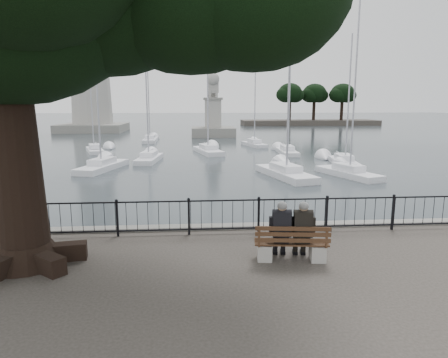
{
  "coord_description": "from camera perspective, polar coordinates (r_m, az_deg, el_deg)",
  "views": [
    {
      "loc": [
        -0.83,
        -8.46,
        3.68
      ],
      "look_at": [
        0.0,
        2.5,
        1.6
      ],
      "focal_mm": 32.0,
      "sensor_mm": 36.0,
      "label": 1
    }
  ],
  "objects": [
    {
      "name": "harbor",
      "position": [
        12.23,
        -0.18,
        -9.28
      ],
      "size": [
        260.0,
        260.0,
        1.2
      ],
      "color": "slate",
      "rests_on": "ground"
    },
    {
      "name": "railing",
      "position": [
        11.43,
        0.0,
        -5.14
      ],
      "size": [
        22.06,
        0.06,
        1.0
      ],
      "color": "black",
      "rests_on": "ground"
    },
    {
      "name": "bench",
      "position": [
        9.72,
        9.59,
        -9.65
      ],
      "size": [
        1.79,
        0.73,
        0.92
      ],
      "color": "#9A9690",
      "rests_on": "ground"
    },
    {
      "name": "person_left",
      "position": [
        9.68,
        8.13,
        -7.52
      ],
      "size": [
        0.45,
        0.75,
        1.46
      ],
      "color": "black",
      "rests_on": "ground"
    },
    {
      "name": "person_right",
      "position": [
        9.74,
        11.05,
        -7.5
      ],
      "size": [
        0.45,
        0.75,
        1.46
      ],
      "color": "black",
      "rests_on": "ground"
    },
    {
      "name": "lighthouse",
      "position": [
        73.09,
        -18.78,
        17.29
      ],
      "size": [
        10.69,
        10.69,
        32.49
      ],
      "color": "slate",
      "rests_on": "ground"
    },
    {
      "name": "lion_monument",
      "position": [
        58.51,
        -1.59,
        8.36
      ],
      "size": [
        6.2,
        6.2,
        9.1
      ],
      "color": "slate",
      "rests_on": "ground"
    },
    {
      "name": "sailboat_a",
      "position": [
        29.98,
        -16.99,
        1.89
      ],
      "size": [
        2.97,
        5.86,
        11.48
      ],
      "color": "white",
      "rests_on": "ground"
    },
    {
      "name": "sailboat_b",
      "position": [
        33.52,
        -10.64,
        3.03
      ],
      "size": [
        1.97,
        5.35,
        10.35
      ],
      "color": "white",
      "rests_on": "ground"
    },
    {
      "name": "sailboat_c",
      "position": [
        26.12,
        8.76,
        1.04
      ],
      "size": [
        3.05,
        6.22,
        12.65
      ],
      "color": "white",
      "rests_on": "ground"
    },
    {
      "name": "sailboat_d",
      "position": [
        32.39,
        16.74,
        2.48
      ],
      "size": [
        2.28,
        5.53,
        9.91
      ],
      "color": "white",
      "rests_on": "ground"
    },
    {
      "name": "sailboat_e",
      "position": [
        41.1,
        -17.97,
        4.08
      ],
      "size": [
        2.8,
        4.98,
        9.97
      ],
      "color": "white",
      "rests_on": "ground"
    },
    {
      "name": "sailboat_f",
      "position": [
        38.43,
        -2.31,
        4.23
      ],
      "size": [
        2.93,
        6.07,
        12.62
      ],
      "color": "white",
      "rests_on": "ground"
    },
    {
      "name": "sailboat_g",
      "position": [
        45.02,
        4.31,
        5.06
      ],
      "size": [
        2.45,
        5.11,
        8.69
      ],
      "color": "white",
      "rests_on": "ground"
    },
    {
      "name": "sailboat_h",
      "position": [
        50.94,
        -10.5,
        5.71
      ],
      "size": [
        1.6,
        5.56,
        14.07
      ],
      "color": "white",
      "rests_on": "ground"
    },
    {
      "name": "sailboat_i",
      "position": [
        27.28,
        17.33,
        1.06
      ],
      "size": [
        3.09,
        5.33,
        11.32
      ],
      "color": "white",
      "rests_on": "ground"
    },
    {
      "name": "sailboat_j",
      "position": [
        38.27,
        9.02,
        4.0
      ],
      "size": [
        1.62,
        5.11,
        9.58
      ],
      "color": "white",
      "rests_on": "ground"
    },
    {
      "name": "far_shore",
      "position": [
        91.79,
        12.55,
        10.02
      ],
      "size": [
        30.0,
        8.6,
        9.18
      ],
      "color": "#342F2A",
      "rests_on": "ground"
    }
  ]
}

